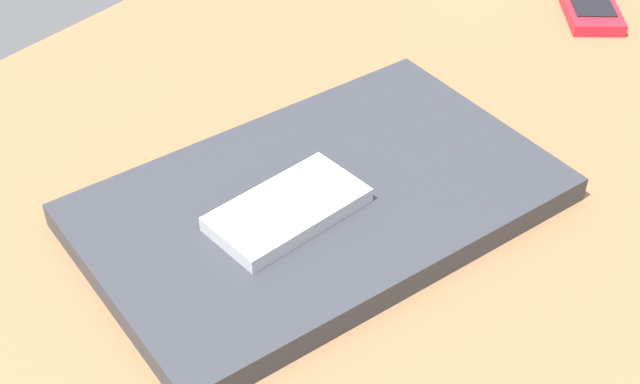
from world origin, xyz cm
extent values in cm
cube|color=olive|center=(0.00, 0.00, 1.50)|extent=(120.00, 80.00, 3.00)
cube|color=#33353D|center=(3.37, -2.80, 4.02)|extent=(39.01, 29.57, 2.04)
cube|color=silver|center=(6.89, -2.89, 5.62)|extent=(12.03, 7.56, 1.17)
cube|color=white|center=(6.89, -2.89, 6.28)|extent=(7.61, 5.63, 0.14)
cube|color=red|center=(-37.97, -0.99, 3.60)|extent=(10.86, 10.10, 1.20)
cube|color=black|center=(-37.97, -0.99, 4.27)|extent=(7.25, 6.91, 0.14)
camera|label=1|loc=(42.23, 28.93, 47.17)|focal=49.62mm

